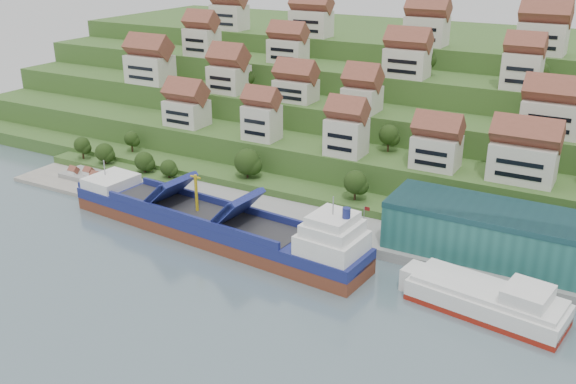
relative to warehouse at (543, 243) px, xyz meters
The scene contains 11 objects.
ground 55.18m from the warehouse, 161.90° to the right, with size 300.00×300.00×0.00m, color slate.
quay 32.64m from the warehouse, behind, with size 180.00×14.00×2.20m, color gray.
pebble_beach 110.32m from the warehouse, behind, with size 45.00×20.00×1.00m, color gray.
hillside 101.03m from the warehouse, 121.00° to the left, with size 260.00×128.00×31.00m.
hillside_village 67.80m from the warehouse, 137.83° to the left, with size 161.16×62.69×28.57m.
hillside_trees 68.34m from the warehouse, 153.69° to the left, with size 138.63×62.34×30.34m.
warehouse is the anchor object (origin of this frame).
flagpole 34.60m from the warehouse, 168.33° to the right, with size 1.28×0.16×8.00m.
beach_huts 112.29m from the warehouse, behind, with size 14.40×3.70×2.20m.
cargo_ship 65.86m from the warehouse, 164.71° to the right, with size 75.04×17.74×16.44m.
second_ship 19.53m from the warehouse, 106.20° to the right, with size 28.05×13.73×7.80m.
Camera 1 is at (63.50, -102.63, 61.60)m, focal length 40.00 mm.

